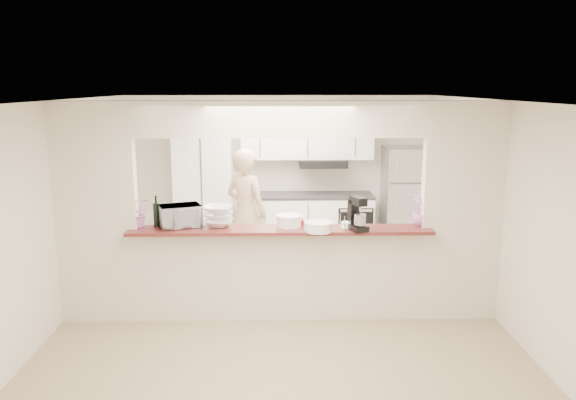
{
  "coord_description": "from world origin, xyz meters",
  "views": [
    {
      "loc": [
        -0.03,
        -6.13,
        2.67
      ],
      "look_at": [
        0.09,
        0.3,
        1.34
      ],
      "focal_mm": 35.0,
      "sensor_mm": 36.0,
      "label": 1
    }
  ],
  "objects_px": {
    "toaster_oven": "(180,216)",
    "stand_mixer": "(357,215)",
    "refrigerator": "(407,200)",
    "person": "(246,214)"
  },
  "relations": [
    {
      "from": "refrigerator",
      "to": "toaster_oven",
      "type": "xyz_separation_m",
      "value": [
        -3.18,
        -2.6,
        0.36
      ]
    },
    {
      "from": "toaster_oven",
      "to": "person",
      "type": "height_order",
      "value": "person"
    },
    {
      "from": "toaster_oven",
      "to": "stand_mixer",
      "type": "distance_m",
      "value": 1.99
    },
    {
      "from": "stand_mixer",
      "to": "person",
      "type": "xyz_separation_m",
      "value": [
        -1.31,
        1.57,
        -0.35
      ]
    },
    {
      "from": "refrigerator",
      "to": "stand_mixer",
      "type": "relative_size",
      "value": 4.49
    },
    {
      "from": "stand_mixer",
      "to": "person",
      "type": "relative_size",
      "value": 0.21
    },
    {
      "from": "refrigerator",
      "to": "person",
      "type": "distance_m",
      "value": 2.79
    },
    {
      "from": "refrigerator",
      "to": "person",
      "type": "bearing_deg",
      "value": -154.14
    },
    {
      "from": "stand_mixer",
      "to": "person",
      "type": "bearing_deg",
      "value": 129.72
    },
    {
      "from": "refrigerator",
      "to": "stand_mixer",
      "type": "height_order",
      "value": "refrigerator"
    }
  ]
}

